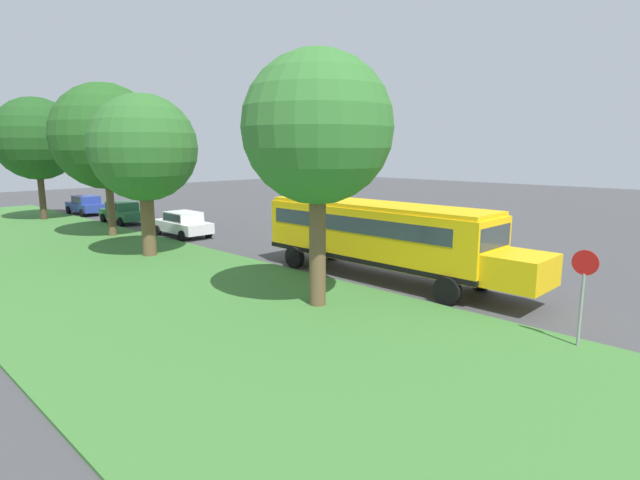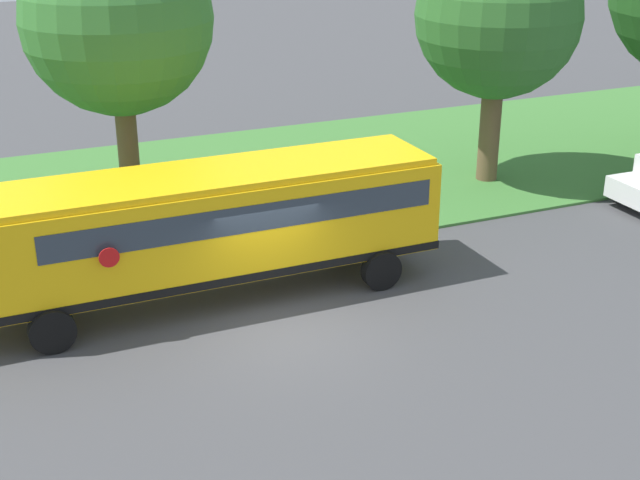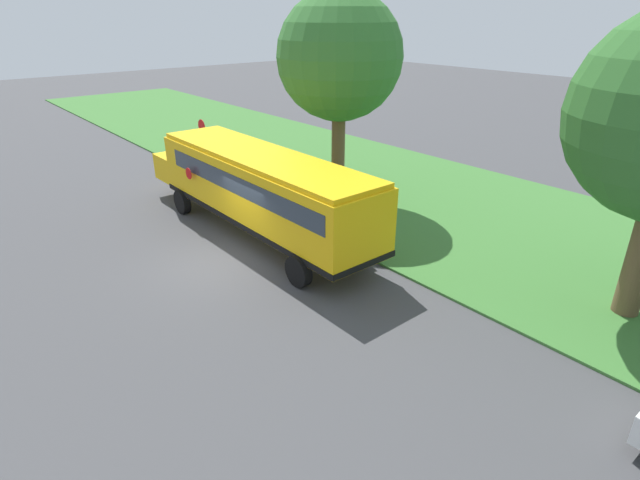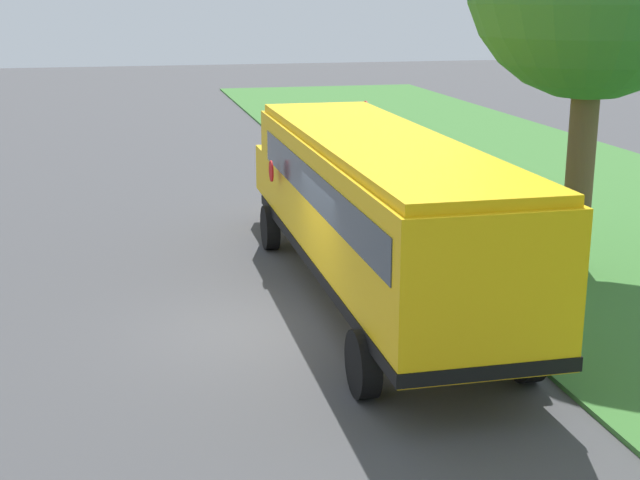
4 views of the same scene
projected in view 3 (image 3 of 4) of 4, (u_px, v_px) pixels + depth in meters
ground_plane at (219, 262)px, 16.70m from camera, size 120.00×120.00×0.00m
grass_verge at (415, 197)px, 22.50m from camera, size 12.00×80.00×0.08m
school_bus at (258, 186)px, 17.98m from camera, size 2.84×12.42×3.16m
oak_tree_beside_bus at (340, 57)px, 19.52m from camera, size 4.99×4.99×8.54m
stop_sign at (203, 139)px, 25.30m from camera, size 0.08×0.68×2.74m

